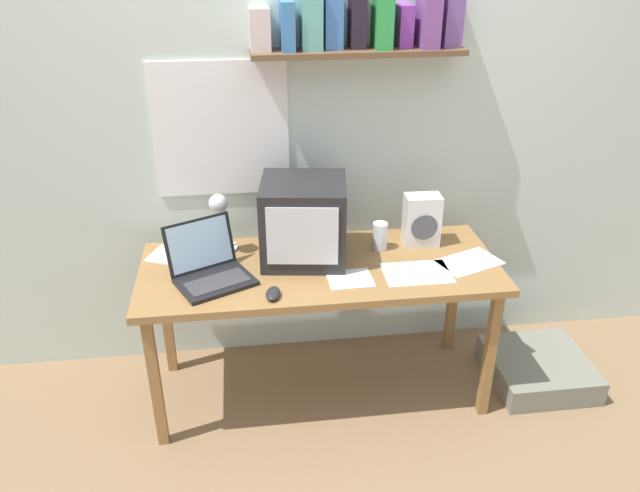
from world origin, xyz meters
name	(u,v)px	position (x,y,z in m)	size (l,w,h in m)	color
ground_plane	(320,389)	(0.00, 0.00, 0.00)	(12.00, 12.00, 0.00)	#8B6B4B
back_wall	(309,111)	(0.00, 0.44, 1.31)	(5.60, 0.24, 2.60)	silver
corner_desk	(320,278)	(0.00, 0.00, 0.65)	(1.63, 0.65, 0.72)	olive
crt_monitor	(304,221)	(-0.06, 0.09, 0.90)	(0.42, 0.41, 0.37)	#232326
laptop	(209,265)	(-0.49, -0.05, 0.78)	(0.41, 0.40, 0.24)	black
desk_lamp	(221,214)	(-0.44, 0.18, 0.92)	(0.12, 0.15, 0.30)	silver
juice_glass	(380,237)	(0.30, 0.13, 0.78)	(0.07, 0.07, 0.13)	white
space_heater	(422,220)	(0.51, 0.15, 0.84)	(0.17, 0.12, 0.25)	silver
computer_mouse	(273,294)	(-0.23, -0.24, 0.73)	(0.08, 0.11, 0.03)	#232326
loose_paper_near_laptop	(417,273)	(0.42, -0.13, 0.72)	(0.30, 0.21, 0.00)	white
open_notebook	(180,257)	(-0.64, 0.16, 0.72)	(0.33, 0.27, 0.00)	white
printed_handout	(469,262)	(0.68, -0.06, 0.72)	(0.32, 0.27, 0.00)	white
loose_paper_near_monitor	(350,279)	(0.11, -0.14, 0.72)	(0.20, 0.17, 0.00)	white
floor_cushion	(538,369)	(1.12, -0.07, 0.07)	(0.48, 0.48, 0.13)	gray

